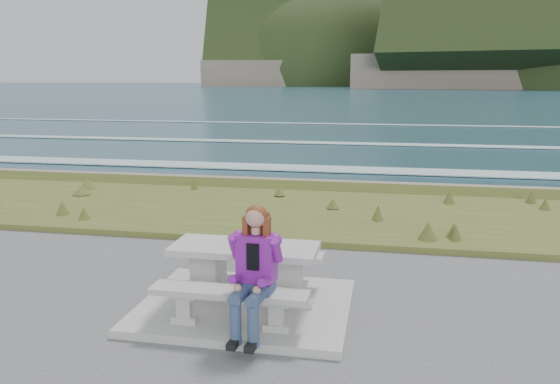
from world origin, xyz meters
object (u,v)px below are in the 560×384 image
(picnic_table, at_px, (245,258))
(bench_landward, at_px, (229,298))
(bench_seaward, at_px, (258,258))
(seated_woman, at_px, (252,289))

(picnic_table, xyz_separation_m, bench_landward, (0.00, -0.70, -0.23))
(picnic_table, bearing_deg, bench_seaward, 90.00)
(bench_seaward, bearing_deg, picnic_table, -90.00)
(seated_woman, bearing_deg, bench_seaward, 106.65)
(bench_seaward, relative_size, seated_woman, 1.26)
(bench_seaward, bearing_deg, seated_woman, -78.88)
(picnic_table, distance_m, seated_woman, 0.89)
(bench_landward, xyz_separation_m, bench_seaward, (0.00, 1.40, 0.00))
(picnic_table, bearing_deg, seated_woman, -70.15)
(bench_seaward, height_order, seated_woman, seated_woman)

